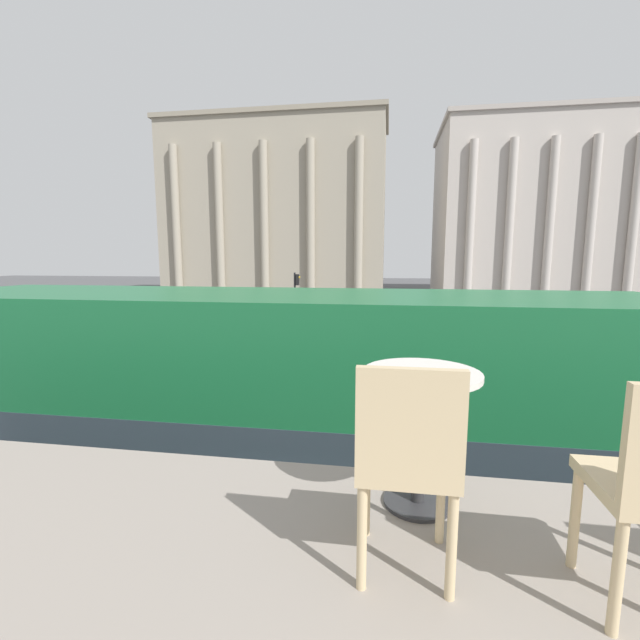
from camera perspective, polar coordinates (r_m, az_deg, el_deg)
double_decker_bus at (r=6.41m, az=-5.54°, el=-13.23°), size 10.28×2.72×4.18m
cafe_dining_table at (r=2.32m, az=13.26°, el=-11.32°), size 0.60×0.60×0.73m
cafe_chair_0 at (r=1.82m, az=11.54°, el=-17.51°), size 0.40×0.40×0.91m
plaza_building_left at (r=53.72m, az=-5.74°, el=14.20°), size 26.32×11.68×20.56m
plaza_building_right at (r=61.90m, az=27.79°, el=12.70°), size 26.35×16.62×20.96m
traffic_light_near at (r=14.80m, az=-14.66°, el=-1.51°), size 0.42×0.24×3.39m
traffic_light_mid at (r=19.09m, az=-0.16°, el=0.78°), size 0.42×0.24×3.33m
traffic_light_far at (r=27.34m, az=-3.22°, el=3.60°), size 0.42×0.24×3.77m
car_white at (r=28.08m, az=5.47°, el=0.08°), size 4.20×1.93×1.35m
pedestrian_grey at (r=29.93m, az=26.14°, el=0.44°), size 0.32×0.32×1.80m
pedestrian_olive at (r=33.95m, az=-3.94°, el=1.93°), size 0.32×0.32×1.65m
pedestrian_white at (r=14.53m, az=21.40°, el=-7.30°), size 0.32×0.32×1.61m
pedestrian_red at (r=20.66m, az=32.90°, el=-3.41°), size 0.32×0.32×1.69m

